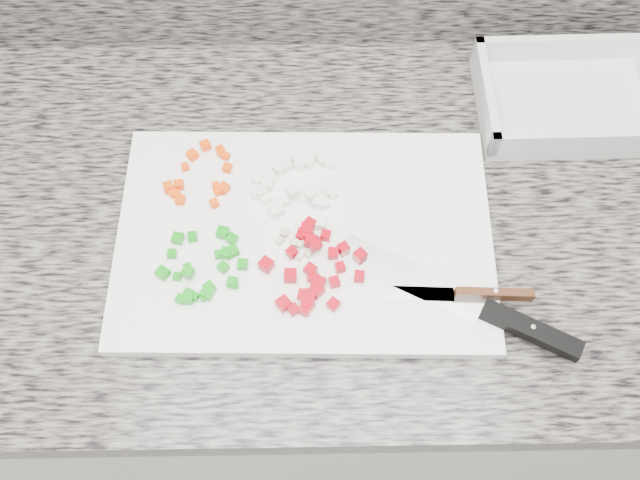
% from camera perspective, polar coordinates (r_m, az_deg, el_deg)
% --- Properties ---
extents(cabinet, '(3.92, 0.62, 0.86)m').
position_cam_1_polar(cabinet, '(1.39, 0.28, -7.21)').
color(cabinet, silver).
rests_on(cabinet, ground).
extents(countertop, '(3.96, 0.64, 0.04)m').
position_cam_1_polar(countertop, '(0.98, 0.40, 2.15)').
color(countertop, '#69645C').
rests_on(countertop, cabinet).
extents(cutting_board, '(0.49, 0.34, 0.02)m').
position_cam_1_polar(cutting_board, '(0.93, -1.25, 0.26)').
color(cutting_board, white).
rests_on(cutting_board, countertop).
extents(carrot_pile, '(0.09, 0.11, 0.01)m').
position_cam_1_polar(carrot_pile, '(0.98, -9.54, 5.06)').
color(carrot_pile, '#FE4805').
rests_on(carrot_pile, cutting_board).
extents(onion_pile, '(0.12, 0.12, 0.02)m').
position_cam_1_polar(onion_pile, '(0.95, -2.25, 4.44)').
color(onion_pile, white).
rests_on(onion_pile, cutting_board).
extents(green_pepper_pile, '(0.12, 0.11, 0.02)m').
position_cam_1_polar(green_pepper_pile, '(0.91, -9.24, -2.26)').
color(green_pepper_pile, '#0D940E').
rests_on(green_pepper_pile, cutting_board).
extents(red_pepper_pile, '(0.14, 0.14, 0.02)m').
position_cam_1_polar(red_pepper_pile, '(0.89, -0.65, -2.21)').
color(red_pepper_pile, '#B00210').
rests_on(red_pepper_pile, cutting_board).
extents(garlic_pile, '(0.05, 0.05, 0.01)m').
position_cam_1_polar(garlic_pile, '(0.91, -1.91, -0.27)').
color(garlic_pile, beige).
rests_on(garlic_pile, cutting_board).
extents(chef_knife, '(0.29, 0.18, 0.02)m').
position_cam_1_polar(chef_knife, '(0.90, 13.32, -5.59)').
color(chef_knife, silver).
rests_on(chef_knife, cutting_board).
extents(paring_knife, '(0.19, 0.02, 0.02)m').
position_cam_1_polar(paring_knife, '(0.90, 12.22, -4.24)').
color(paring_knife, silver).
rests_on(paring_knife, cutting_board).
extents(tray, '(0.26, 0.19, 0.05)m').
position_cam_1_polar(tray, '(1.10, 19.19, 10.54)').
color(tray, silver).
rests_on(tray, countertop).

